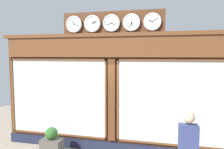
% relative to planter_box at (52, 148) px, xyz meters
% --- Properties ---
extents(shop_facade, '(6.76, 0.42, 3.96)m').
position_rel_planter_box_xyz_m(shop_facade, '(-1.52, -0.82, 1.49)').
color(shop_facade, '#4C2B16').
rests_on(shop_facade, ground_plane).
extents(planter_box, '(0.56, 0.36, 0.49)m').
position_rel_planter_box_xyz_m(planter_box, '(0.00, 0.00, 0.00)').
color(planter_box, '#4C4742').
rests_on(planter_box, ground_plane).
extents(planter_shrub, '(0.33, 0.33, 0.33)m').
position_rel_planter_box_xyz_m(planter_shrub, '(0.00, 0.00, 0.41)').
color(planter_shrub, '#285623').
rests_on(planter_shrub, planter_box).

